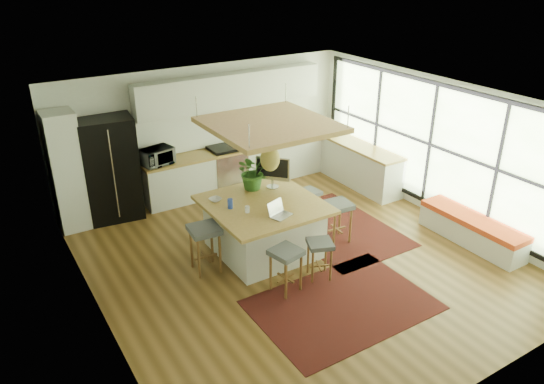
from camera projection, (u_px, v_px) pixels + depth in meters
floor at (297, 258)px, 8.87m from camera, size 7.00×7.00×0.00m
ceiling at (301, 104)px, 7.74m from camera, size 7.00×7.00×0.00m
wall_back at (206, 129)px, 11.00m from camera, size 6.50×0.00×6.50m
wall_front at (482, 299)px, 5.61m from camera, size 6.50×0.00×6.50m
wall_left at (94, 240)px, 6.75m from camera, size 0.00×7.00×7.00m
wall_right at (440, 149)px, 9.86m from camera, size 0.00×7.00×7.00m
window_wall at (439, 147)px, 9.82m from camera, size 0.10×6.20×2.60m
pantry at (67, 172)px, 9.44m from camera, size 0.55×0.60×2.25m
back_counter_base at (237, 168)px, 11.40m from camera, size 4.20×0.60×0.88m
back_counter_top at (236, 148)px, 11.21m from camera, size 4.24×0.64×0.05m
backsplash at (229, 125)px, 11.25m from camera, size 4.20×0.02×0.80m
upper_cabinets at (231, 90)px, 10.79m from camera, size 4.20×0.34×0.70m
range at (227, 168)px, 11.26m from camera, size 0.76×0.62×1.00m
right_counter_base at (355, 164)px, 11.63m from camera, size 0.60×2.50×0.88m
right_counter_top at (356, 145)px, 11.44m from camera, size 0.64×2.54×0.05m
window_bench at (472, 230)px, 9.25m from camera, size 0.52×2.00×0.50m
ceiling_panel at (270, 141)px, 8.17m from camera, size 1.86×1.86×0.80m
rug_near at (342, 305)px, 7.69m from camera, size 2.60×1.80×0.01m
rug_right at (337, 228)px, 9.81m from camera, size 1.80×2.60×0.01m
fridge at (111, 173)px, 9.92m from camera, size 1.09×0.90×2.01m
island at (264, 227)px, 8.91m from camera, size 1.85×1.85×0.93m
stool_near_left at (286, 271)px, 7.88m from camera, size 0.51×0.51×0.72m
stool_near_right at (319, 258)px, 8.22m from camera, size 0.50×0.50×0.65m
stool_right_front at (337, 223)px, 9.27m from camera, size 0.49×0.49×0.76m
stool_right_back at (309, 204)px, 9.96m from camera, size 0.42×0.42×0.64m
stool_left_side at (206, 251)px, 8.40m from camera, size 0.51×0.51×0.80m
laptop at (281, 210)px, 8.22m from camera, size 0.45×0.46×0.26m
monitor at (273, 174)px, 9.18m from camera, size 0.59×0.62×0.58m
microwave at (157, 155)px, 10.21m from camera, size 0.67×0.46×0.41m
island_plant at (253, 175)px, 9.14m from camera, size 0.60×0.67×0.52m
island_bowl at (215, 200)px, 8.76m from camera, size 0.25×0.25×0.05m
island_bottle_0 at (232, 203)px, 8.48m from camera, size 0.07×0.07×0.19m
island_bottle_1 at (247, 207)px, 8.36m from camera, size 0.07×0.07×0.19m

